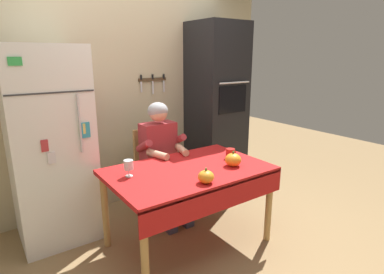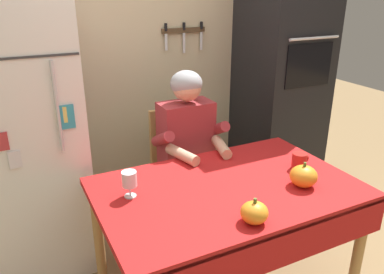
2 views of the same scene
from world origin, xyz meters
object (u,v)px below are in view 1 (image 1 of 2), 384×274
at_px(refrigerator, 50,146).
at_px(wine_glass, 129,165).
at_px(pumpkin_medium, 206,177).
at_px(wall_oven, 216,109).
at_px(seated_person, 162,151).
at_px(coffee_mug, 230,154).
at_px(chair_behind_person, 154,167).
at_px(pumpkin_large, 233,160).
at_px(dining_table, 190,178).

xyz_separation_m(refrigerator, wine_glass, (0.44, -0.73, -0.06)).
bearing_deg(wine_glass, pumpkin_medium, -47.44).
relative_size(wall_oven, seated_person, 1.69).
bearing_deg(coffee_mug, chair_behind_person, 119.00).
distance_m(chair_behind_person, pumpkin_medium, 1.16).
height_order(refrigerator, wall_oven, wall_oven).
relative_size(seated_person, coffee_mug, 10.90).
distance_m(wall_oven, pumpkin_large, 1.30).
xyz_separation_m(coffee_mug, pumpkin_large, (-0.13, -0.18, 0.01)).
bearing_deg(wall_oven, wine_glass, -153.57).
distance_m(refrigerator, wine_glass, 0.86).
xyz_separation_m(refrigerator, seated_person, (1.01, -0.28, -0.16)).
distance_m(wall_oven, coffee_mug, 1.09).
relative_size(seated_person, wine_glass, 8.85).
bearing_deg(seated_person, coffee_mug, -53.75).
distance_m(coffee_mug, pumpkin_medium, 0.66).
bearing_deg(pumpkin_medium, dining_table, 77.75).
xyz_separation_m(seated_person, pumpkin_medium, (-0.13, -0.93, 0.05)).
height_order(wall_oven, coffee_mug, wall_oven).
bearing_deg(chair_behind_person, dining_table, -94.50).
bearing_deg(wall_oven, refrigerator, -178.87).
bearing_deg(chair_behind_person, seated_person, -90.00).
relative_size(wall_oven, pumpkin_medium, 16.39).
height_order(refrigerator, chair_behind_person, refrigerator).
bearing_deg(pumpkin_large, wall_oven, 57.62).
bearing_deg(pumpkin_medium, pumpkin_large, 21.01).
relative_size(refrigerator, coffee_mug, 15.77).
bearing_deg(coffee_mug, pumpkin_large, -125.67).
bearing_deg(coffee_mug, dining_table, -177.83).
distance_m(wall_oven, seated_person, 1.08).
relative_size(pumpkin_large, pumpkin_medium, 1.15).
height_order(refrigerator, wine_glass, refrigerator).
bearing_deg(dining_table, pumpkin_large, -23.27).
bearing_deg(refrigerator, seated_person, -15.43).
bearing_deg(refrigerator, dining_table, -42.91).
xyz_separation_m(chair_behind_person, coffee_mug, (0.43, -0.77, 0.28)).
bearing_deg(chair_behind_person, pumpkin_large, -72.31).
relative_size(refrigerator, dining_table, 1.29).
bearing_deg(wine_glass, pumpkin_large, -19.39).
distance_m(seated_person, pumpkin_large, 0.82).
bearing_deg(pumpkin_medium, coffee_mug, 31.41).
xyz_separation_m(refrigerator, chair_behind_person, (1.01, -0.09, -0.39)).
relative_size(coffee_mug, pumpkin_medium, 0.89).
xyz_separation_m(dining_table, seated_person, (0.06, 0.60, 0.08)).
height_order(dining_table, coffee_mug, coffee_mug).
bearing_deg(coffee_mug, wine_glass, 172.53).
distance_m(refrigerator, pumpkin_large, 1.68).
xyz_separation_m(refrigerator, pumpkin_medium, (0.88, -1.21, -0.11)).
height_order(chair_behind_person, pumpkin_large, chair_behind_person).
bearing_deg(seated_person, wine_glass, -141.34).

